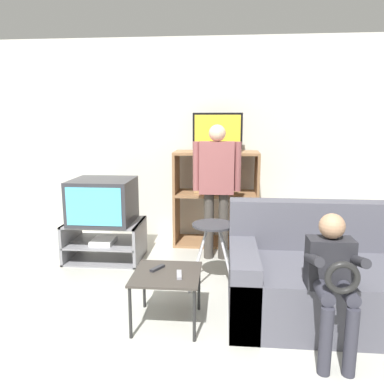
% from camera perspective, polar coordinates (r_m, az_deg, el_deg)
% --- Properties ---
extents(wall_back, '(6.40, 0.06, 2.60)m').
position_cam_1_polar(wall_back, '(5.00, -0.74, 7.86)').
color(wall_back, beige).
rests_on(wall_back, ground_plane).
extents(tv_stand, '(0.84, 0.59, 0.44)m').
position_cam_1_polar(tv_stand, '(4.40, -13.07, -7.22)').
color(tv_stand, slate).
rests_on(tv_stand, ground_plane).
extents(television_main, '(0.67, 0.61, 0.48)m').
position_cam_1_polar(television_main, '(4.28, -13.42, -1.30)').
color(television_main, '#2D2D33').
rests_on(television_main, tv_stand).
extents(media_shelf, '(1.04, 0.50, 1.18)m').
position_cam_1_polar(media_shelf, '(4.74, 3.65, -0.81)').
color(media_shelf, '#8E6642').
rests_on(media_shelf, ground_plane).
extents(television_flat, '(0.61, 0.20, 0.47)m').
position_cam_1_polar(television_flat, '(4.63, 3.90, 8.91)').
color(television_flat, black).
rests_on(television_flat, media_shelf).
extents(folding_stool, '(0.44, 0.44, 0.61)m').
position_cam_1_polar(folding_stool, '(3.56, 3.24, -6.32)').
color(folding_stool, '#B7B7BC').
rests_on(folding_stool, ground_plane).
extents(snack_table, '(0.51, 0.51, 0.41)m').
position_cam_1_polar(snack_table, '(2.95, -3.87, -12.96)').
color(snack_table, '#38332D').
rests_on(snack_table, ground_plane).
extents(remote_control_black, '(0.10, 0.14, 0.02)m').
position_cam_1_polar(remote_control_black, '(3.00, -5.29, -11.47)').
color(remote_control_black, '#232328').
rests_on(remote_control_black, snack_table).
extents(remote_control_white, '(0.06, 0.15, 0.02)m').
position_cam_1_polar(remote_control_white, '(2.87, -1.97, -12.48)').
color(remote_control_white, gray).
rests_on(remote_control_white, snack_table).
extents(couch, '(1.91, 0.97, 0.87)m').
position_cam_1_polar(couch, '(3.34, 22.69, -12.31)').
color(couch, '#4C4C56').
rests_on(couch, ground_plane).
extents(person_standing_adult, '(0.53, 0.20, 1.52)m').
position_cam_1_polar(person_standing_adult, '(4.16, 3.78, 1.91)').
color(person_standing_adult, '#3D3833').
rests_on(person_standing_adult, ground_plane).
extents(person_seated_child, '(0.33, 0.43, 0.96)m').
position_cam_1_polar(person_seated_child, '(2.66, 20.64, -11.56)').
color(person_seated_child, '#2D2D38').
rests_on(person_seated_child, ground_plane).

